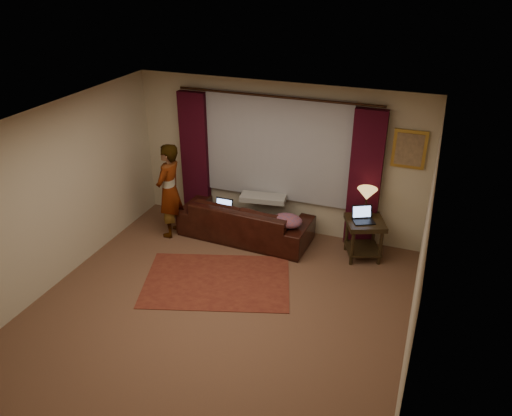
% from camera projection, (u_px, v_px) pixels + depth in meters
% --- Properties ---
extents(floor, '(5.00, 5.00, 0.01)m').
position_uv_depth(floor, '(219.00, 308.00, 6.91)').
color(floor, brown).
rests_on(floor, ground).
extents(ceiling, '(5.00, 5.00, 0.02)m').
position_uv_depth(ceiling, '(211.00, 127.00, 5.74)').
color(ceiling, silver).
rests_on(ceiling, ground).
extents(wall_back, '(5.00, 0.02, 2.60)m').
position_uv_depth(wall_back, '(277.00, 159.00, 8.41)').
color(wall_back, '#BDB093').
rests_on(wall_back, ground).
extents(wall_front, '(5.00, 0.02, 2.60)m').
position_uv_depth(wall_front, '(92.00, 359.00, 4.24)').
color(wall_front, '#BDB093').
rests_on(wall_front, ground).
extents(wall_left, '(0.02, 5.00, 2.60)m').
position_uv_depth(wall_left, '(56.00, 196.00, 7.11)').
color(wall_left, '#BDB093').
rests_on(wall_left, ground).
extents(wall_right, '(0.02, 5.00, 2.60)m').
position_uv_depth(wall_right, '(420.00, 264.00, 5.54)').
color(wall_right, '#BDB093').
rests_on(wall_right, ground).
extents(sheer_curtain, '(2.50, 0.05, 1.80)m').
position_uv_depth(sheer_curtain, '(277.00, 149.00, 8.27)').
color(sheer_curtain, '#95969D').
rests_on(sheer_curtain, wall_back).
extents(drape_left, '(0.50, 0.14, 2.30)m').
position_uv_depth(drape_left, '(195.00, 156.00, 8.84)').
color(drape_left, '#320712').
rests_on(drape_left, floor).
extents(drape_right, '(0.50, 0.14, 2.30)m').
position_uv_depth(drape_right, '(365.00, 180.00, 7.90)').
color(drape_right, '#320712').
rests_on(drape_right, floor).
extents(curtain_rod, '(0.04, 0.04, 3.40)m').
position_uv_depth(curtain_rod, '(277.00, 97.00, 7.83)').
color(curtain_rod, black).
rests_on(curtain_rod, wall_back).
extents(picture_frame, '(0.50, 0.04, 0.60)m').
position_uv_depth(picture_frame, '(409.00, 149.00, 7.53)').
color(picture_frame, '#B98E36').
rests_on(picture_frame, wall_back).
extents(sofa, '(2.30, 1.09, 0.91)m').
position_uv_depth(sofa, '(245.00, 213.00, 8.45)').
color(sofa, black).
rests_on(sofa, floor).
extents(throw_blanket, '(0.81, 0.42, 0.09)m').
position_uv_depth(throw_blanket, '(263.00, 185.00, 8.40)').
color(throw_blanket, gray).
rests_on(throw_blanket, sofa).
extents(clothing_pile, '(0.59, 0.52, 0.21)m').
position_uv_depth(clothing_pile, '(287.00, 221.00, 7.99)').
color(clothing_pile, '#754053').
rests_on(clothing_pile, sofa).
extents(laptop_sofa, '(0.31, 0.34, 0.22)m').
position_uv_depth(laptop_sofa, '(222.00, 208.00, 8.40)').
color(laptop_sofa, black).
rests_on(laptop_sofa, sofa).
extents(area_rug, '(2.49, 2.02, 0.01)m').
position_uv_depth(area_rug, '(217.00, 281.00, 7.48)').
color(area_rug, maroon).
rests_on(area_rug, floor).
extents(end_table, '(0.75, 0.75, 0.66)m').
position_uv_depth(end_table, '(363.00, 239.00, 7.94)').
color(end_table, black).
rests_on(end_table, floor).
extents(tiffany_lamp, '(0.38, 0.38, 0.50)m').
position_uv_depth(tiffany_lamp, '(366.00, 203.00, 7.77)').
color(tiffany_lamp, olive).
rests_on(tiffany_lamp, end_table).
extents(laptop_table, '(0.44, 0.46, 0.23)m').
position_uv_depth(laptop_table, '(364.00, 215.00, 7.69)').
color(laptop_table, black).
rests_on(laptop_table, end_table).
extents(person, '(0.50, 0.50, 1.65)m').
position_uv_depth(person, '(169.00, 191.00, 8.39)').
color(person, gray).
rests_on(person, floor).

